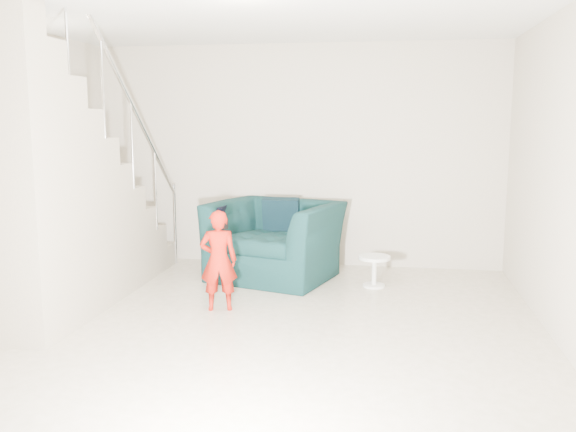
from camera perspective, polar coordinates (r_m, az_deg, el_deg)
The scene contains 10 objects.
floor at distance 5.13m, azimuth -3.92°, elevation -11.48°, with size 5.50×5.50×0.00m, color tan.
back_wall at distance 7.52m, azimuth 0.81°, elevation 5.63°, with size 5.00×5.00×0.00m, color #B5A993.
front_wall at distance 2.27m, azimuth -20.47°, elevation -2.91°, with size 5.00×5.00×0.00m, color #B5A993.
armchair at distance 6.95m, azimuth -1.23°, elevation -2.27°, with size 1.33×1.16×0.87m, color black.
toddler at distance 5.79m, azimuth -6.52°, elevation -4.15°, with size 0.35×0.23×0.96m, color maroon.
side_table at distance 6.66m, azimuth 8.08°, elevation -4.66°, with size 0.34×0.34×0.34m.
staircase at distance 6.15m, azimuth -21.23°, elevation 0.47°, with size 1.02×3.03×3.62m.
cushion at distance 7.21m, azimuth -0.64°, elevation 0.09°, with size 0.43×0.12×0.41m, color black.
throw at distance 6.99m, azimuth -5.87°, elevation -1.33°, with size 0.05×0.52×0.59m, color black.
phone at distance 5.69m, azimuth -5.87°, elevation -0.73°, with size 0.02×0.05×0.10m, color black.
Camera 1 is at (1.12, -4.67, 1.80)m, focal length 38.00 mm.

